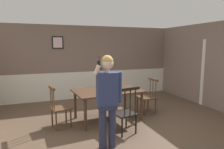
{
  "coord_description": "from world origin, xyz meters",
  "views": [
    {
      "loc": [
        -1.69,
        -4.16,
        1.9
      ],
      "look_at": [
        -0.32,
        -0.41,
        1.32
      ],
      "focal_mm": 31.95,
      "sensor_mm": 36.0,
      "label": 1
    }
  ],
  "objects_px": {
    "dining_table": "(108,93)",
    "chair_at_table_head": "(59,107)",
    "person_figure": "(108,96)",
    "chair_by_doorway": "(125,112)",
    "chair_near_window": "(148,96)"
  },
  "relations": [
    {
      "from": "dining_table",
      "to": "chair_at_table_head",
      "type": "distance_m",
      "value": 1.25
    },
    {
      "from": "dining_table",
      "to": "person_figure",
      "type": "relative_size",
      "value": 1.02
    },
    {
      "from": "chair_by_doorway",
      "to": "chair_at_table_head",
      "type": "height_order",
      "value": "chair_by_doorway"
    },
    {
      "from": "chair_at_table_head",
      "to": "person_figure",
      "type": "distance_m",
      "value": 1.57
    },
    {
      "from": "chair_by_doorway",
      "to": "person_figure",
      "type": "distance_m",
      "value": 0.9
    },
    {
      "from": "chair_near_window",
      "to": "chair_by_doorway",
      "type": "distance_m",
      "value": 1.54
    },
    {
      "from": "chair_at_table_head",
      "to": "person_figure",
      "type": "xyz_separation_m",
      "value": [
        0.75,
        -1.27,
        0.52
      ]
    },
    {
      "from": "dining_table",
      "to": "chair_by_doorway",
      "type": "relative_size",
      "value": 1.7
    },
    {
      "from": "chair_near_window",
      "to": "person_figure",
      "type": "height_order",
      "value": "person_figure"
    },
    {
      "from": "chair_near_window",
      "to": "person_figure",
      "type": "relative_size",
      "value": 0.56
    },
    {
      "from": "person_figure",
      "to": "chair_at_table_head",
      "type": "bearing_deg",
      "value": -56.31
    },
    {
      "from": "chair_near_window",
      "to": "chair_at_table_head",
      "type": "relative_size",
      "value": 0.99
    },
    {
      "from": "chair_near_window",
      "to": "chair_at_table_head",
      "type": "distance_m",
      "value": 2.47
    },
    {
      "from": "dining_table",
      "to": "chair_near_window",
      "type": "relative_size",
      "value": 1.82
    },
    {
      "from": "dining_table",
      "to": "chair_at_table_head",
      "type": "bearing_deg",
      "value": -174.8
    }
  ]
}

